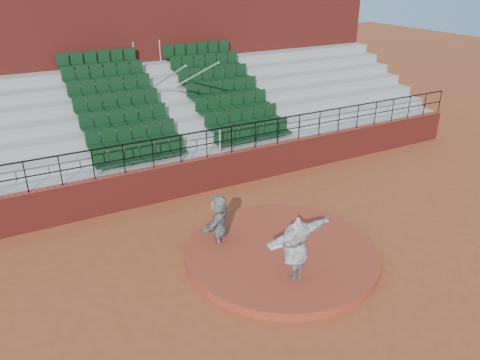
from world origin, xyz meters
The scene contains 9 objects.
ground centered at (0.00, 0.00, 0.00)m, with size 90.00×90.00×0.00m, color #954021.
pitchers_mound centered at (0.00, 0.00, 0.12)m, with size 5.50×5.50×0.25m, color maroon.
pitching_rubber centered at (0.00, 0.15, 0.27)m, with size 0.60×0.15×0.03m, color white.
boundary_wall centered at (0.00, 5.00, 0.65)m, with size 24.00×0.30×1.30m, color maroon.
wall_railing centered at (0.00, 5.00, 2.03)m, with size 24.04×0.05×1.03m.
seating_deck centered at (0.00, 8.65, 1.44)m, with size 24.00×5.97×4.63m.
press_box_facade centered at (0.00, 12.60, 3.55)m, with size 24.00×3.00×7.10m, color maroon.
pitcher centered at (-0.45, -1.27, 1.14)m, with size 2.19×0.60×1.78m, color black.
fielder centered at (-1.36, 1.26, 0.85)m, with size 1.58×0.50×1.71m, color black.
Camera 1 is at (-6.42, -9.35, 7.61)m, focal length 35.00 mm.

